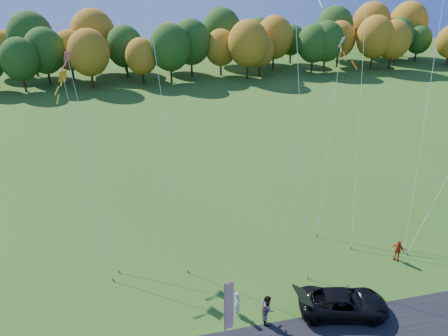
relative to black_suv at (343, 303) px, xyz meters
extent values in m
plane|color=#285817|center=(-5.75, 1.18, -0.75)|extent=(160.00, 160.00, 0.00)
imported|color=black|center=(0.00, 0.00, 0.00)|extent=(5.80, 3.67, 1.49)
imported|color=silver|center=(-6.28, 1.31, 0.09)|extent=(0.41, 0.61, 1.67)
imported|color=gray|center=(-4.72, 0.36, 0.21)|extent=(0.80, 0.98, 1.92)
imported|color=#C33B12|center=(6.07, 3.82, 0.06)|extent=(0.84, 1.01, 1.61)
cylinder|color=#999999|center=(-7.52, -0.64, 1.43)|extent=(0.06, 0.06, 4.35)
cube|color=red|center=(-7.26, -0.58, 1.86)|extent=(0.53, 0.16, 3.26)
cube|color=navy|center=(-7.26, -0.55, 3.07)|extent=(0.53, 0.15, 0.85)
cylinder|color=#4C3F33|center=(-8.63, 5.77, -0.65)|extent=(0.08, 0.08, 0.20)
cylinder|color=#4C3F33|center=(3.57, 5.67, -0.65)|extent=(0.08, 0.08, 0.20)
cylinder|color=#4C3F33|center=(-0.85, 3.32, -0.65)|extent=(0.08, 0.08, 0.20)
cylinder|color=#4C3F33|center=(7.36, 4.68, -0.65)|extent=(0.08, 0.08, 0.20)
cylinder|color=#4C3F33|center=(-13.62, 6.03, -0.65)|extent=(0.08, 0.08, 0.20)
cube|color=orange|center=(-15.58, 13.06, 11.44)|extent=(1.27, 1.27, 1.51)
cylinder|color=#4C3F33|center=(1.71, 7.66, -0.65)|extent=(0.08, 0.08, 0.20)
cube|color=white|center=(4.65, 12.95, 12.86)|extent=(1.21, 1.21, 1.43)
cylinder|color=#4C3F33|center=(-13.23, 6.83, -0.65)|extent=(0.08, 0.08, 0.20)
cube|color=#E64C62|center=(-15.34, 15.21, 12.32)|extent=(1.14, 1.14, 1.35)
cylinder|color=#4C3F33|center=(7.17, 4.09, -0.65)|extent=(0.08, 0.08, 0.20)
camera|label=1|loc=(-11.49, -17.74, 19.05)|focal=35.00mm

